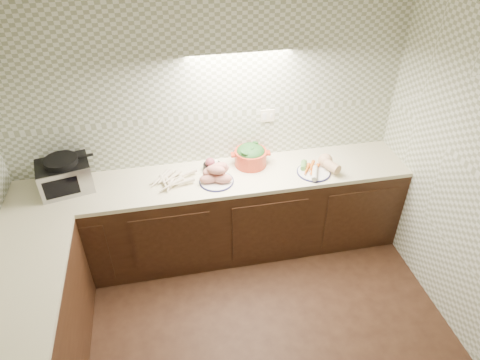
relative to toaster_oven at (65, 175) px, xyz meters
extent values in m
cube|color=white|center=(1.29, -1.59, 1.53)|extent=(3.60, 3.60, 0.05)
cube|color=gray|center=(1.29, 0.19, 0.26)|extent=(3.60, 0.05, 2.60)
cube|color=beige|center=(1.84, 0.20, 0.28)|extent=(0.13, 0.01, 0.12)
cube|color=black|center=(1.29, -0.09, -0.61)|extent=(3.60, 0.60, 0.86)
cube|color=beige|center=(1.29, -0.09, -0.16)|extent=(3.60, 0.60, 0.04)
cube|color=black|center=(0.00, 0.01, -0.01)|extent=(0.49, 0.40, 0.26)
cube|color=#9D9CA1|center=(0.03, -0.16, -0.01)|extent=(0.42, 0.10, 0.26)
cube|color=black|center=(0.03, -0.16, -0.01)|extent=(0.27, 0.06, 0.17)
cylinder|color=black|center=(0.00, 0.01, 0.14)|extent=(0.33, 0.33, 0.05)
cone|color=beige|center=(0.84, -0.12, -0.12)|extent=(0.18, 0.17, 0.05)
cone|color=beige|center=(0.89, -0.16, -0.12)|extent=(0.20, 0.11, 0.04)
cone|color=beige|center=(0.86, -0.15, -0.12)|extent=(0.21, 0.10, 0.04)
cone|color=beige|center=(1.02, -0.14, -0.12)|extent=(0.10, 0.20, 0.05)
cone|color=beige|center=(0.99, -0.18, -0.12)|extent=(0.10, 0.20, 0.05)
cone|color=beige|center=(0.86, -0.13, -0.12)|extent=(0.25, 0.12, 0.05)
cone|color=beige|center=(0.97, -0.22, -0.12)|extent=(0.25, 0.12, 0.05)
cone|color=beige|center=(0.99, -0.12, -0.12)|extent=(0.20, 0.13, 0.05)
cone|color=beige|center=(0.91, -0.12, -0.10)|extent=(0.11, 0.21, 0.05)
cone|color=beige|center=(0.89, -0.15, -0.09)|extent=(0.15, 0.21, 0.05)
cone|color=beige|center=(0.95, -0.14, -0.10)|extent=(0.17, 0.19, 0.04)
cone|color=beige|center=(0.90, -0.18, -0.08)|extent=(0.21, 0.14, 0.05)
cylinder|color=#12123C|center=(1.29, -0.16, -0.14)|extent=(0.31, 0.31, 0.01)
cylinder|color=silver|center=(1.29, -0.16, -0.13)|extent=(0.29, 0.29, 0.02)
ellipsoid|color=tan|center=(1.22, -0.18, -0.09)|extent=(0.18, 0.11, 0.08)
ellipsoid|color=tan|center=(1.34, -0.20, -0.09)|extent=(0.18, 0.11, 0.08)
ellipsoid|color=tan|center=(1.30, -0.11, -0.09)|extent=(0.18, 0.11, 0.08)
ellipsoid|color=tan|center=(1.25, -0.13, -0.04)|extent=(0.18, 0.11, 0.08)
ellipsoid|color=tan|center=(1.34, -0.13, -0.04)|extent=(0.18, 0.11, 0.08)
ellipsoid|color=tan|center=(1.29, -0.18, 0.00)|extent=(0.18, 0.11, 0.08)
ellipsoid|color=tan|center=(1.31, -0.15, 0.00)|extent=(0.18, 0.11, 0.08)
cylinder|color=black|center=(1.28, 0.03, -0.11)|extent=(0.17, 0.17, 0.06)
sphere|color=maroon|center=(1.26, 0.03, -0.06)|extent=(0.09, 0.09, 0.09)
sphere|color=white|center=(1.31, 0.04, -0.07)|extent=(0.05, 0.05, 0.05)
cylinder|color=#B2321A|center=(1.65, 0.05, -0.07)|extent=(0.33, 0.33, 0.15)
cube|color=#B2321A|center=(1.48, 0.07, -0.02)|extent=(0.04, 0.07, 0.02)
cube|color=#B2321A|center=(1.81, 0.03, -0.02)|extent=(0.04, 0.07, 0.02)
ellipsoid|color=#2A5E25|center=(1.65, 0.05, -0.01)|extent=(0.27, 0.27, 0.15)
cylinder|color=#12123C|center=(2.19, -0.20, -0.14)|extent=(0.31, 0.31, 0.01)
cylinder|color=silver|center=(2.19, -0.20, -0.13)|extent=(0.29, 0.29, 0.02)
cone|color=#C55317|center=(2.15, -0.20, -0.11)|extent=(0.13, 0.16, 0.04)
cone|color=#C55317|center=(2.14, -0.19, -0.11)|extent=(0.11, 0.17, 0.04)
cone|color=#C55317|center=(2.16, -0.17, -0.11)|extent=(0.10, 0.18, 0.04)
cone|color=#C55317|center=(2.13, -0.18, -0.09)|extent=(0.10, 0.18, 0.04)
cylinder|color=beige|center=(2.18, -0.26, -0.10)|extent=(0.12, 0.20, 0.05)
cylinder|color=#4A8336|center=(2.12, -0.12, -0.10)|extent=(0.09, 0.13, 0.05)
camera|label=1|loc=(0.89, -3.23, 2.12)|focal=32.00mm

